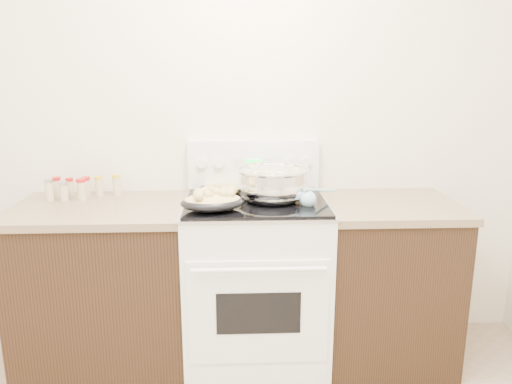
{
  "coord_description": "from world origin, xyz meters",
  "views": [
    {
      "loc": [
        0.24,
        -1.16,
        1.63
      ],
      "look_at": [
        0.35,
        1.37,
        1.0
      ],
      "focal_mm": 35.0,
      "sensor_mm": 36.0,
      "label": 1
    }
  ],
  "objects": [
    {
      "name": "room_shell",
      "position": [
        0.0,
        0.0,
        1.7
      ],
      "size": [
        4.1,
        3.6,
        2.75
      ],
      "color": "#EEE6CD",
      "rests_on": "ground"
    },
    {
      "name": "counter_left",
      "position": [
        -0.48,
        1.43,
        0.46
      ],
      "size": [
        0.93,
        0.67,
        0.92
      ],
      "color": "black",
      "rests_on": "ground"
    },
    {
      "name": "counter_right",
      "position": [
        1.08,
        1.43,
        0.46
      ],
      "size": [
        0.73,
        0.67,
        0.92
      ],
      "color": "black",
      "rests_on": "ground"
    },
    {
      "name": "kitchen_range",
      "position": [
        0.35,
        1.42,
        0.49
      ],
      "size": [
        0.78,
        0.73,
        1.22
      ],
      "color": "white",
      "rests_on": "ground"
    },
    {
      "name": "mixing_bowl",
      "position": [
        0.44,
        1.42,
        1.03
      ],
      "size": [
        0.48,
        0.48,
        0.23
      ],
      "color": "silver",
      "rests_on": "kitchen_range"
    },
    {
      "name": "roasting_pan",
      "position": [
        0.13,
        1.23,
        0.99
      ],
      "size": [
        0.35,
        0.27,
        0.12
      ],
      "color": "black",
      "rests_on": "kitchen_range"
    },
    {
      "name": "baking_sheet",
      "position": [
        0.25,
        1.66,
        0.96
      ],
      "size": [
        0.42,
        0.3,
        0.06
      ],
      "color": "black",
      "rests_on": "kitchen_range"
    },
    {
      "name": "wooden_spoon",
      "position": [
        0.42,
        1.38,
        0.95
      ],
      "size": [
        0.2,
        0.23,
        0.04
      ],
      "color": "tan",
      "rests_on": "kitchen_range"
    },
    {
      "name": "blue_ladle",
      "position": [
        0.62,
        1.31,
        0.98
      ],
      "size": [
        0.22,
        0.23,
        0.11
      ],
      "color": "#8CBDD2",
      "rests_on": "kitchen_range"
    },
    {
      "name": "spice_jars",
      "position": [
        -0.64,
        1.6,
        0.98
      ],
      "size": [
        0.39,
        0.15,
        0.12
      ],
      "color": "#BFB28C",
      "rests_on": "counter_left"
    }
  ]
}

